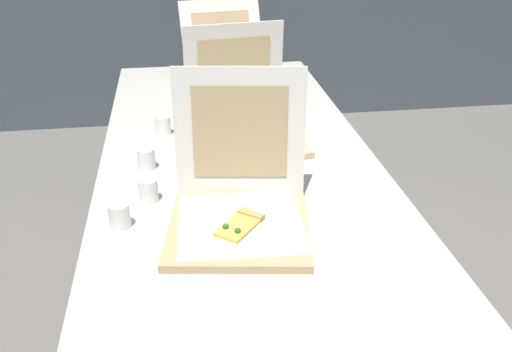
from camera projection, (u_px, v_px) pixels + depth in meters
name	position (u px, v px, depth m)	size (l,w,h in m)	color
table	(242.00, 181.00, 1.80)	(0.89, 2.33, 0.74)	beige
pizza_box_front	(239.00, 205.00, 1.46)	(0.41, 0.43, 0.38)	tan
pizza_box_middle	(244.00, 125.00, 1.95)	(0.40, 0.41, 0.38)	tan
pizza_box_back	(235.00, 83.00, 2.38)	(0.42, 0.53, 0.36)	tan
cup_white_mid	(146.00, 159.00, 1.76)	(0.05, 0.05, 0.07)	white
cup_white_near_center	(148.00, 190.00, 1.58)	(0.05, 0.05, 0.07)	white
cup_white_near_left	(119.00, 216.00, 1.46)	(0.05, 0.05, 0.07)	white
cup_white_far	(163.00, 125.00, 2.01)	(0.05, 0.05, 0.07)	white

